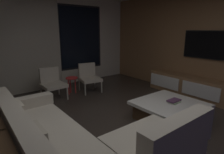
{
  "coord_description": "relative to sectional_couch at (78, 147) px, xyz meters",
  "views": [
    {
      "loc": [
        -1.79,
        -2.0,
        1.72
      ],
      "look_at": [
        0.28,
        0.63,
        0.88
      ],
      "focal_mm": 30.39,
      "sensor_mm": 36.0,
      "label": 1
    }
  ],
  "objects": [
    {
      "name": "sectional_couch",
      "position": [
        0.0,
        0.0,
        0.0
      ],
      "size": [
        1.98,
        2.5,
        0.82
      ],
      "color": "#A49C8C",
      "rests_on": "floor"
    },
    {
      "name": "media_console",
      "position": [
        3.62,
        0.15,
        -0.04
      ],
      "size": [
        0.46,
        3.1,
        0.52
      ],
      "color": "#8E6642",
      "rests_on": "floor"
    },
    {
      "name": "coffee_table",
      "position": [
        2.01,
        0.07,
        -0.1
      ],
      "size": [
        1.16,
        1.16,
        0.36
      ],
      "color": "#442F1D",
      "rests_on": "floor"
    },
    {
      "name": "accent_chair_by_curtain",
      "position": [
        0.71,
        2.66,
        0.14
      ],
      "size": [
        0.55,
        0.57,
        0.78
      ],
      "color": "#B2ADA0",
      "rests_on": "floor"
    },
    {
      "name": "accent_chair_near_window",
      "position": [
        1.76,
        2.6,
        0.14
      ],
      "size": [
        0.63,
        0.65,
        0.78
      ],
      "color": "#B2ADA0",
      "rests_on": "floor"
    },
    {
      "name": "floor",
      "position": [
        0.85,
        0.1,
        -0.29
      ],
      "size": [
        9.2,
        9.2,
        0.0
      ],
      "primitive_type": "plane",
      "color": "#332B26"
    },
    {
      "name": "back_wall_with_window",
      "position": [
        0.79,
        3.72,
        1.05
      ],
      "size": [
        6.6,
        0.3,
        2.7
      ],
      "color": "silver",
      "rests_on": "floor"
    },
    {
      "name": "mounted_tv",
      "position": [
        3.8,
        0.35,
        1.06
      ],
      "size": [
        0.05,
        1.2,
        0.69
      ],
      "color": "black"
    },
    {
      "name": "book_stack_on_coffee_table",
      "position": [
        2.09,
        0.04,
        0.1
      ],
      "size": [
        0.27,
        0.17,
        0.05
      ],
      "color": "#B1CC9D",
      "rests_on": "coffee_table"
    },
    {
      "name": "media_wall",
      "position": [
        3.91,
        0.1,
        1.06
      ],
      "size": [
        0.12,
        7.8,
        2.7
      ],
      "color": "#8E6642",
      "rests_on": "floor"
    },
    {
      "name": "side_stool",
      "position": [
        1.25,
        2.66,
        0.08
      ],
      "size": [
        0.32,
        0.32,
        0.46
      ],
      "color": "red",
      "rests_on": "floor"
    }
  ]
}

